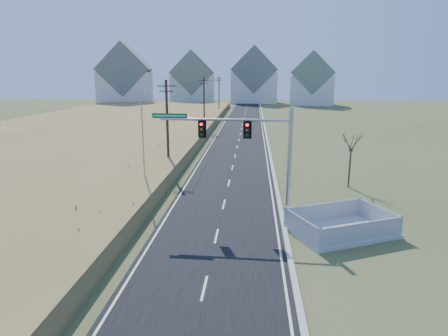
% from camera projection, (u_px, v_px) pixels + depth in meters
% --- Properties ---
extents(ground, '(260.00, 260.00, 0.00)m').
position_uv_depth(ground, '(219.00, 225.00, 25.95)').
color(ground, '#444E25').
rests_on(ground, ground).
extents(road, '(8.00, 180.00, 0.06)m').
position_uv_depth(road, '(242.00, 126.00, 74.47)').
color(road, black).
rests_on(road, ground).
extents(curb, '(0.30, 180.00, 0.18)m').
position_uv_depth(curb, '(264.00, 126.00, 74.15)').
color(curb, '#B2AFA8').
rests_on(curb, ground).
extents(reed_marsh, '(38.00, 110.00, 1.30)m').
position_uv_depth(reed_marsh, '(96.00, 129.00, 66.35)').
color(reed_marsh, olive).
rests_on(reed_marsh, ground).
extents(utility_pole_near, '(1.80, 0.26, 9.00)m').
position_uv_depth(utility_pole_near, '(167.00, 124.00, 39.90)').
color(utility_pole_near, '#422D1E').
rests_on(utility_pole_near, ground).
extents(utility_pole_mid, '(1.80, 0.26, 9.00)m').
position_uv_depth(utility_pole_mid, '(204.00, 103.00, 69.01)').
color(utility_pole_mid, '#422D1E').
rests_on(utility_pole_mid, ground).
extents(utility_pole_far, '(1.80, 0.26, 9.00)m').
position_uv_depth(utility_pole_far, '(219.00, 94.00, 98.12)').
color(utility_pole_far, '#422D1E').
rests_on(utility_pole_far, ground).
extents(condo_nw, '(17.69, 13.38, 19.05)m').
position_uv_depth(condo_nw, '(125.00, 80.00, 123.96)').
color(condo_nw, silver).
rests_on(condo_nw, ground).
extents(condo_nnw, '(14.93, 11.17, 17.03)m').
position_uv_depth(condo_nnw, '(193.00, 82.00, 130.45)').
color(condo_nnw, silver).
rests_on(condo_nnw, ground).
extents(condo_n, '(15.27, 10.20, 18.54)m').
position_uv_depth(condo_n, '(254.00, 80.00, 132.74)').
color(condo_n, silver).
rests_on(condo_n, ground).
extents(condo_ne, '(14.12, 10.51, 16.52)m').
position_uv_depth(condo_ne, '(312.00, 83.00, 123.86)').
color(condo_ne, silver).
rests_on(condo_ne, ground).
extents(traffic_signal_mast, '(9.44, 0.78, 7.51)m').
position_uv_depth(traffic_signal_mast, '(261.00, 152.00, 26.17)').
color(traffic_signal_mast, '#9EA0A5').
rests_on(traffic_signal_mast, ground).
extents(fence_enclosure, '(7.12, 6.20, 1.36)m').
position_uv_depth(fence_enclosure, '(341.00, 229.00, 24.53)').
color(fence_enclosure, '#B7B5AD').
rests_on(fence_enclosure, ground).
extents(open_sign, '(0.41, 0.28, 0.56)m').
position_uv_depth(open_sign, '(289.00, 221.00, 25.78)').
color(open_sign, white).
rests_on(open_sign, ground).
extents(flagpole, '(0.38, 0.38, 8.44)m').
position_uv_depth(flagpole, '(143.00, 151.00, 33.05)').
color(flagpole, '#B7B5AD').
rests_on(flagpole, ground).
extents(bare_tree, '(1.88, 1.88, 4.99)m').
position_uv_depth(bare_tree, '(352.00, 141.00, 33.63)').
color(bare_tree, '#4C3F33').
rests_on(bare_tree, ground).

